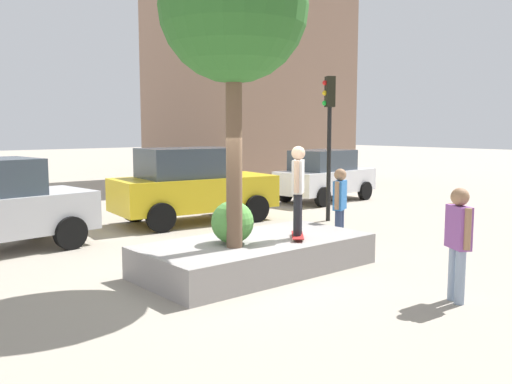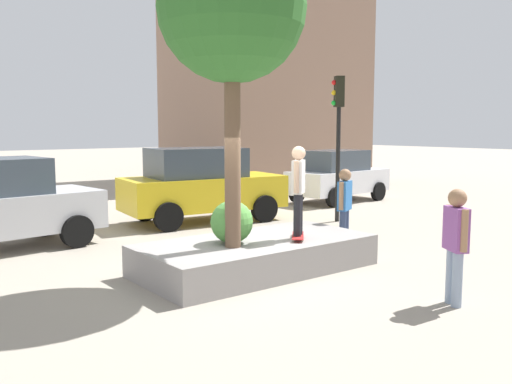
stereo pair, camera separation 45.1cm
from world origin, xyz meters
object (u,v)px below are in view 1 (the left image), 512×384
planter_ledge (256,255)px  skateboard (298,236)px  skateboarder (298,184)px  bystander_watching (458,237)px  taxi_cab (193,185)px  plaza_tree (233,9)px  pedestrian_crossing (340,202)px  traffic_light_corner (329,122)px  police_car (325,175)px

planter_ledge → skateboard: size_ratio=5.99×
skateboarder → bystander_watching: (0.45, -3.01, -0.60)m
planter_ledge → taxi_cab: bearing=68.4°
plaza_tree → skateboard: bearing=-7.7°
skateboarder → pedestrian_crossing: bearing=21.3°
planter_ledge → pedestrian_crossing: pedestrian_crossing is taller
skateboarder → traffic_light_corner: size_ratio=0.41×
planter_ledge → skateboard: skateboard is taller
police_car → skateboard: bearing=-140.3°
planter_ledge → skateboard: 0.87m
plaza_tree → pedestrian_crossing: plaza_tree is taller
plaza_tree → traffic_light_corner: (5.83, 3.12, -1.82)m
pedestrian_crossing → traffic_light_corner: bearing=46.8°
skateboarder → pedestrian_crossing: 2.38m
pedestrian_crossing → planter_ledge: bearing=-171.5°
pedestrian_crossing → police_car: bearing=45.1°
traffic_light_corner → planter_ledge: bearing=-150.7°
planter_ledge → bystander_watching: bystander_watching is taller
plaza_tree → police_car: 11.38m
police_car → bystander_watching: police_car is taller
plaza_tree → bystander_watching: size_ratio=3.02×
bystander_watching → traffic_light_corner: bearing=57.6°
plaza_tree → bystander_watching: (1.82, -3.19, -3.61)m
planter_ledge → taxi_cab: (2.06, 5.20, 0.78)m
skateboard → police_car: 9.79m
skateboard → traffic_light_corner: bearing=36.5°
planter_ledge → plaza_tree: size_ratio=0.82×
skateboarder → traffic_light_corner: traffic_light_corner is taller
bystander_watching → planter_ledge: bearing=108.2°
plaza_tree → taxi_cab: (2.75, 5.44, -3.56)m
pedestrian_crossing → skateboarder: bearing=-158.7°
police_car → pedestrian_crossing: bearing=-134.9°
bystander_watching → pedestrian_crossing: bystander_watching is taller
taxi_cab → pedestrian_crossing: size_ratio=2.69×
police_car → traffic_light_corner: size_ratio=1.01×
taxi_cab → police_car: size_ratio=1.14×
planter_ledge → taxi_cab: taxi_cab is taller
plaza_tree → skateboarder: bearing=-7.7°
planter_ledge → police_car: (8.21, 5.83, 0.65)m
police_car → taxi_cab: bearing=-174.1°
skateboard → skateboarder: size_ratio=0.44×
planter_ledge → police_car: bearing=35.4°
police_car → traffic_light_corner: traffic_light_corner is taller
planter_ledge → plaza_tree: (-0.69, -0.23, 4.34)m
traffic_light_corner → pedestrian_crossing: size_ratio=2.33×
skateboarder → pedestrian_crossing: skateboarder is taller
skateboarder → police_car: (7.53, 6.25, -0.67)m
plaza_tree → pedestrian_crossing: bearing=10.5°
bystander_watching → plaza_tree: bearing=119.7°
taxi_cab → planter_ledge: bearing=-111.6°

